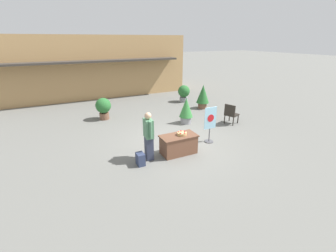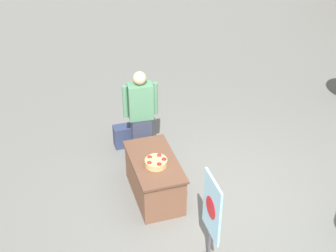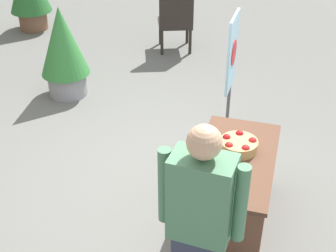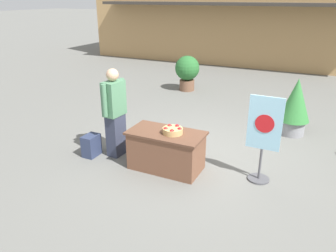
% 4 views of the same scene
% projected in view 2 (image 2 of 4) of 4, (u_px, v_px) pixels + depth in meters
% --- Properties ---
extents(ground_plane, '(120.00, 120.00, 0.00)m').
position_uv_depth(ground_plane, '(209.00, 200.00, 7.54)').
color(ground_plane, slate).
extents(display_table, '(1.33, 0.70, 0.70)m').
position_uv_depth(display_table, '(154.00, 178.00, 7.46)').
color(display_table, brown).
rests_on(display_table, ground_plane).
extents(apple_basket, '(0.35, 0.35, 0.13)m').
position_uv_depth(apple_basket, '(156.00, 162.00, 7.14)').
color(apple_basket, tan).
rests_on(apple_basket, display_table).
extents(person_visitor, '(0.29, 0.61, 1.69)m').
position_uv_depth(person_visitor, '(141.00, 115.00, 8.10)').
color(person_visitor, '#33384C').
rests_on(person_visitor, ground_plane).
extents(backpack, '(0.24, 0.34, 0.42)m').
position_uv_depth(backpack, '(123.00, 136.00, 8.72)').
color(backpack, '#2D3856').
rests_on(backpack, ground_plane).
extents(poster_board, '(0.54, 0.36, 1.47)m').
position_uv_depth(poster_board, '(211.00, 221.00, 6.04)').
color(poster_board, '#4C4C51').
rests_on(poster_board, ground_plane).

